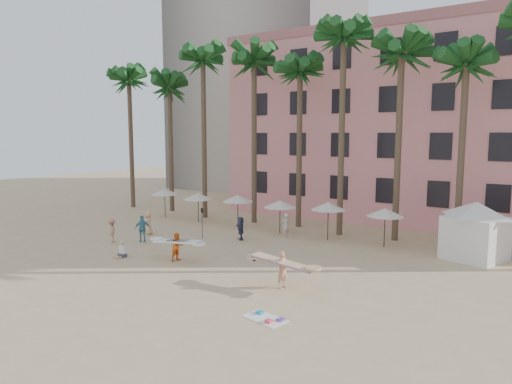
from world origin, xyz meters
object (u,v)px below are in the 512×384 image
Objects in this scene: pink_hotel at (434,128)px; carrier_white at (177,246)px; carrier_yellow at (283,267)px; cabana at (476,225)px.

pink_hotel is 11.08× the size of carrier_white.
carrier_yellow is 1.08× the size of carrier_white.
cabana reaches higher than carrier_white.
pink_hotel is at bearing 86.21° from carrier_yellow.
pink_hotel is 26.17m from carrier_white.
pink_hotel reaches higher than carrier_white.
pink_hotel reaches higher than carrier_yellow.
cabana is at bearing -67.73° from pink_hotel.
carrier_white is at bearing -145.63° from cabana.
carrier_yellow reaches higher than carrier_white.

